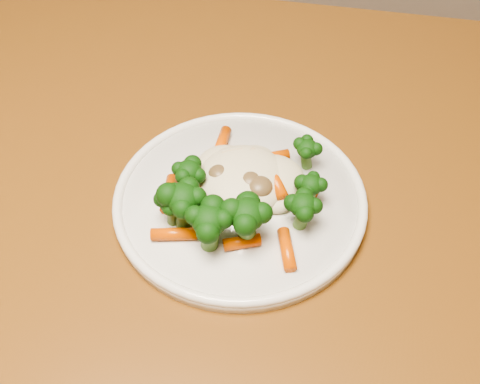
{
  "coord_description": "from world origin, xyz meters",
  "views": [
    {
      "loc": [
        0.05,
        -0.31,
        1.21
      ],
      "look_at": [
        -0.04,
        0.08,
        0.77
      ],
      "focal_mm": 45.0,
      "sensor_mm": 36.0,
      "label": 1
    }
  ],
  "objects": [
    {
      "name": "meal",
      "position": [
        -0.04,
        0.07,
        0.78
      ],
      "size": [
        0.16,
        0.18,
        0.05
      ],
      "color": "beige",
      "rests_on": "plate"
    },
    {
      "name": "plate",
      "position": [
        -0.04,
        0.08,
        0.76
      ],
      "size": [
        0.25,
        0.25,
        0.01
      ],
      "primitive_type": "cylinder",
      "color": "white",
      "rests_on": "dining_table"
    },
    {
      "name": "dining_table",
      "position": [
        0.05,
        0.07,
        0.66
      ],
      "size": [
        1.28,
        0.88,
        0.75
      ],
      "rotation": [
        0.0,
        0.0,
        0.04
      ],
      "color": "brown",
      "rests_on": "ground"
    }
  ]
}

